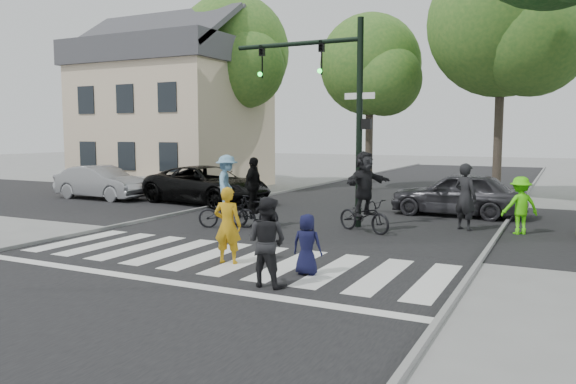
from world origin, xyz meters
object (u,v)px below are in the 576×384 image
Objects in this scene: car_silver at (102,182)px; car_grey at (457,194)px; cyclist_left at (227,196)px; car_suv at (207,185)px; cyclist_right at (364,196)px; traffic_signal at (332,93)px; pedestrian_child at (307,244)px; cyclist_mid at (253,199)px; pedestrian_adult at (267,242)px; pedestrian_woman at (228,225)px.

car_grey is (14.14, 1.69, 0.04)m from car_silver.
cyclist_left is 0.40× the size of car_suv.
traffic_signal is at bearing 149.74° from cyclist_right.
cyclist_mid is (-3.67, 4.30, 0.25)m from pedestrian_child.
cyclist_mid reaches higher than pedestrian_child.
cyclist_mid is at bearing -54.85° from pedestrian_adult.
pedestrian_child is 5.04m from cyclist_right.
traffic_signal is 7.46m from car_suv.
cyclist_right reaches higher than cyclist_mid.
cyclist_right reaches higher than pedestrian_adult.
traffic_signal is 3.68× the size of pedestrian_woman.
cyclist_right is at bearing -100.49° from car_silver.
car_silver reaches higher than pedestrian_child.
pedestrian_adult reaches higher than pedestrian_child.
traffic_signal is 6.87m from pedestrian_child.
pedestrian_adult is at bearing 68.99° from pedestrian_child.
car_grey is at bearing 68.10° from cyclist_right.
pedestrian_adult is 6.07m from cyclist_right.
pedestrian_adult is 0.79× the size of cyclist_mid.
car_suv is 1.26× the size of car_silver.
car_suv is (-6.19, 8.20, -0.08)m from pedestrian_woman.
car_suv is (-4.40, 4.02, -0.10)m from cyclist_mid.
pedestrian_woman is at bearing -8.84° from pedestrian_child.
cyclist_right reaches higher than pedestrian_child.
pedestrian_adult is 6.40m from cyclist_left.
pedestrian_woman is at bearing -33.91° from pedestrian_adult.
car_suv is at bearing -82.21° from car_grey.
car_suv is at bearing -64.14° from pedestrian_woman.
cyclist_left is (-4.02, 4.97, 0.11)m from pedestrian_adult.
pedestrian_child is 0.74× the size of pedestrian_adult.
traffic_signal is at bearing 37.89° from cyclist_mid.
cyclist_right is 8.24m from car_suv.
cyclist_mid is 3.21m from cyclist_right.
pedestrian_adult is 6.34m from cyclist_mid.
cyclist_right is 0.53× the size of car_silver.
traffic_signal is 7.63m from pedestrian_adult.
cyclist_right reaches higher than car_silver.
cyclist_right is 12.67m from car_silver.
car_silver is (-12.38, 2.68, -0.31)m from cyclist_right.
cyclist_left is (-2.44, 3.78, 0.11)m from pedestrian_woman.
cyclist_left reaches higher than pedestrian_adult.
cyclist_mid is 0.39× the size of car_suv.
pedestrian_adult is 15.35m from car_silver.
car_suv is (-8.07, 8.32, 0.14)m from pedestrian_child.
pedestrian_adult is at bearing -77.41° from traffic_signal.
pedestrian_woman is 9.75m from car_grey.
pedestrian_child is 5.83m from cyclist_left.
cyclist_mid reaches higher than car_suv.
traffic_signal is at bearing -101.77° from pedestrian_woman.
car_grey is (1.22, 9.37, 0.14)m from pedestrian_child.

